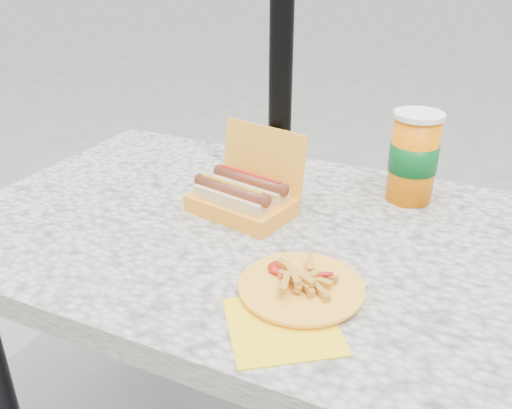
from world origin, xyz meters
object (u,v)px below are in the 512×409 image
at_px(hotdog_box, 243,196).
at_px(fries_plate, 299,289).
at_px(umbrella_pole, 281,37).
at_px(soda_cup, 413,157).

distance_m(hotdog_box, fries_plate, 0.32).
bearing_deg(hotdog_box, fries_plate, -34.62).
height_order(umbrella_pole, soda_cup, umbrella_pole).
bearing_deg(soda_cup, hotdog_box, -144.86).
bearing_deg(fries_plate, soda_cup, 78.55).
bearing_deg(umbrella_pole, soda_cup, 19.81).
distance_m(umbrella_pole, hotdog_box, 0.33).
relative_size(fries_plate, soda_cup, 1.57).
xyz_separation_m(hotdog_box, fries_plate, (0.22, -0.23, -0.03)).
relative_size(hotdog_box, fries_plate, 0.75).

